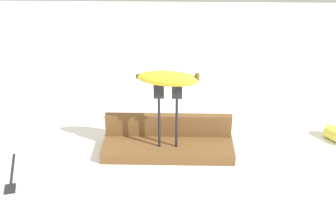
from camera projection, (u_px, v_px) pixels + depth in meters
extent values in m
plane|color=white|center=(168.00, 153.00, 1.17)|extent=(3.00, 3.00, 0.00)
cube|color=brown|center=(168.00, 148.00, 1.16)|extent=(0.35, 0.11, 0.03)
cube|color=brown|center=(168.00, 125.00, 1.18)|extent=(0.35, 0.02, 0.06)
cylinder|color=black|center=(159.00, 123.00, 1.11)|extent=(0.01, 0.01, 0.15)
cube|color=black|center=(159.00, 92.00, 1.06)|extent=(0.03, 0.01, 0.04)
cylinder|color=black|center=(177.00, 123.00, 1.11)|extent=(0.01, 0.01, 0.15)
cube|color=black|center=(177.00, 92.00, 1.06)|extent=(0.03, 0.01, 0.04)
ellipsoid|color=yellow|center=(168.00, 79.00, 1.04)|extent=(0.16, 0.06, 0.04)
cylinder|color=brown|center=(197.00, 77.00, 1.03)|extent=(0.01, 0.01, 0.02)
sphere|color=#3F2D19|center=(138.00, 77.00, 1.05)|extent=(0.01, 0.01, 0.01)
cylinder|color=black|center=(12.00, 168.00, 1.10)|extent=(0.04, 0.13, 0.01)
cube|color=black|center=(10.00, 188.00, 1.03)|extent=(0.03, 0.04, 0.01)
cylinder|color=#DBD147|center=(336.00, 134.00, 1.21)|extent=(0.07, 0.07, 0.04)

